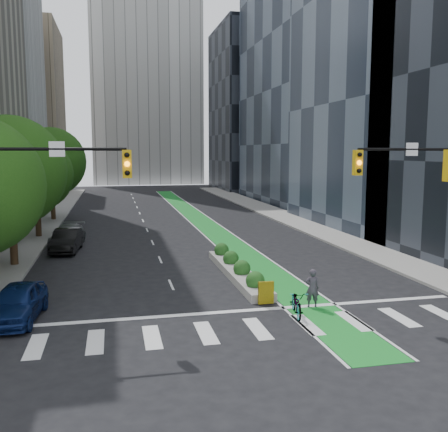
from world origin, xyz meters
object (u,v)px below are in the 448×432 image
cyclist (312,288)px  parked_car_left_mid (67,240)px  bicycle (297,303)px  median_planter (237,269)px  parked_car_left_near (17,302)px  parked_car_left_far (68,235)px

cyclist → parked_car_left_mid: bearing=-42.3°
bicycle → cyclist: (1.05, 0.92, 0.30)m
median_planter → bicycle: median_planter is taller
median_planter → cyclist: 6.28m
parked_car_left_near → parked_car_left_far: parked_car_left_near is taller
bicycle → cyclist: bearing=53.0°
median_planter → parked_car_left_mid: parked_car_left_mid is taller
bicycle → parked_car_left_near: size_ratio=0.48×
cyclist → parked_car_left_near: (-12.14, 0.95, -0.11)m
cyclist → parked_car_left_mid: 18.80m
cyclist → parked_car_left_near: cyclist is taller
parked_car_left_mid → parked_car_left_far: (-0.16, 2.64, -0.05)m
parked_car_left_near → parked_car_left_far: (0.54, 16.61, -0.04)m
median_planter → cyclist: size_ratio=6.06×
parked_car_left_near → parked_car_left_mid: bearing=92.4°
parked_car_left_near → parked_car_left_mid: parked_car_left_mid is taller
bicycle → parked_car_left_mid: bearing=135.1°
parked_car_left_near → bicycle: bearing=-4.3°
cyclist → parked_car_left_near: 12.18m
median_planter → parked_car_left_far: parked_car_left_far is taller
cyclist → parked_car_left_far: size_ratio=0.35×
cyclist → bicycle: bearing=51.5°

